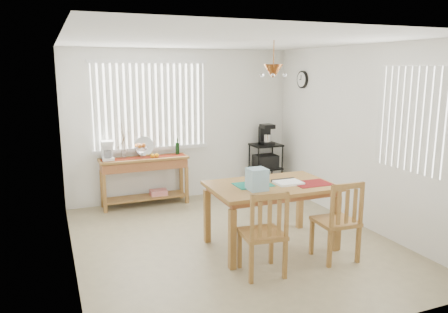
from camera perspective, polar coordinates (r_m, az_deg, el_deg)
name	(u,v)px	position (r m, az deg, el deg)	size (l,w,h in m)	color
ground	(233,242)	(5.94, 1.13, -11.09)	(4.00, 4.50, 0.01)	tan
room_shell	(233,115)	(5.53, 1.17, 5.42)	(4.20, 4.70, 2.70)	white
sideboard	(145,170)	(7.40, -10.30, -1.68)	(1.46, 0.41, 0.82)	olive
sideboard_items	(128,151)	(7.30, -12.38, 0.72)	(1.38, 0.34, 0.63)	maroon
wire_cart	(266,163)	(8.13, 5.45, -0.88)	(0.53, 0.42, 0.90)	black
cart_items	(266,135)	(8.05, 5.49, 2.83)	(0.21, 0.25, 0.37)	black
dining_table	(271,192)	(5.59, 6.12, -4.57)	(1.56, 1.01, 0.83)	olive
table_items	(265,180)	(5.36, 5.39, -3.11)	(1.18, 0.56, 0.27)	#157762
chair_left	(264,234)	(4.89, 5.19, -10.01)	(0.50, 0.50, 0.99)	olive
chair_right	(338,221)	(5.41, 14.63, -8.19)	(0.48, 0.48, 0.99)	olive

